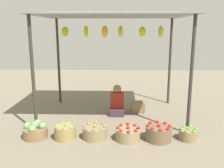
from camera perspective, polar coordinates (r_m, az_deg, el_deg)
The scene contains 10 objects.
ground_plane at distance 6.42m, azimuth 0.17°, elevation -7.14°, with size 14.00×14.00×0.00m, color #7B715E.
market_stall_structure at distance 6.04m, azimuth 0.16°, elevation 13.95°, with size 3.54×2.48×2.50m.
vendor_person at distance 6.39m, azimuth 1.18°, elevation -4.43°, with size 0.36×0.44×0.78m.
basket_cabbages at distance 5.35m, azimuth -17.30°, elevation -10.33°, with size 0.50×0.50×0.34m.
basket_green_chilies at distance 5.15m, azimuth -10.79°, elevation -10.90°, with size 0.43×0.43×0.31m.
basket_potatoes at distance 5.10m, azimuth -3.97°, elevation -11.10°, with size 0.48×0.48×0.29m.
basket_red_apples at distance 5.03m, azimuth 3.73°, elevation -11.47°, with size 0.48×0.48×0.30m.
basket_red_tomatoes at distance 5.09m, azimuth 10.72°, elevation -11.08°, with size 0.52×0.52×0.35m.
basket_green_apples at distance 5.25m, azimuth 17.19°, elevation -11.05°, with size 0.36×0.36×0.27m.
wooden_crate_near_vendor at distance 6.63m, azimuth 6.02°, elevation -5.28°, with size 0.35×0.29×0.28m, color #856A4A.
Camera 1 is at (0.17, -6.03, 2.19)m, focal length 39.56 mm.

